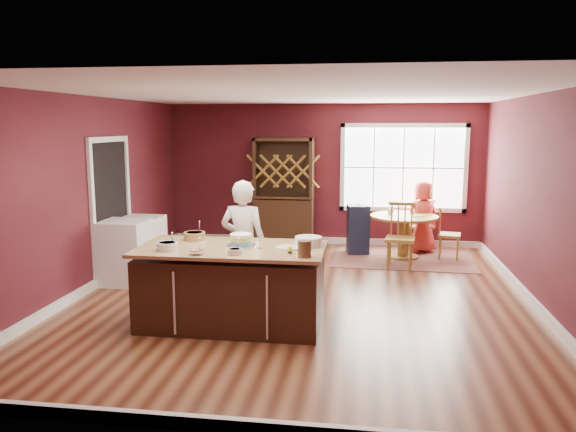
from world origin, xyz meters
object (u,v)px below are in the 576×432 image
at_px(washer, 125,252).
at_px(seated_woman, 422,217).
at_px(dining_table, 404,228).
at_px(baker, 243,244).
at_px(chair_east, 449,233).
at_px(toddler, 361,208).
at_px(hutch, 284,192).
at_px(dryer, 143,245).
at_px(high_chair, 358,228).
at_px(chair_north, 421,224).
at_px(layer_cake, 241,240).
at_px(kitchen_island, 232,288).
at_px(chair_south, 400,236).

bearing_deg(washer, seated_woman, 30.86).
bearing_deg(dining_table, baker, -126.52).
xyz_separation_m(chair_east, toddler, (-1.53, 0.30, 0.35)).
bearing_deg(dining_table, chair_east, 3.60).
bearing_deg(toddler, baker, -113.49).
relative_size(hutch, dryer, 2.33).
bearing_deg(high_chair, hutch, 150.44).
height_order(baker, chair_north, baker).
xyz_separation_m(seated_woman, washer, (-4.48, -2.68, -0.19)).
distance_m(layer_cake, chair_east, 4.64).
xyz_separation_m(kitchen_island, chair_south, (2.07, 2.88, 0.10)).
xyz_separation_m(kitchen_island, chair_north, (2.53, 4.41, 0.04)).
relative_size(dining_table, chair_east, 1.26).
bearing_deg(dryer, toddler, 29.45).
relative_size(baker, hutch, 0.79).
height_order(dining_table, chair_east, chair_east).
relative_size(dining_table, high_chair, 1.26).
xyz_separation_m(dining_table, chair_north, (0.36, 0.77, -0.05)).
bearing_deg(kitchen_island, layer_cake, 36.99).
distance_m(chair_south, chair_north, 1.60).
bearing_deg(chair_east, hutch, 86.62).
bearing_deg(chair_south, hutch, 151.68).
xyz_separation_m(kitchen_island, toddler, (1.42, 3.99, 0.37)).
relative_size(chair_north, seated_woman, 0.74).
relative_size(chair_north, toddler, 3.69).
bearing_deg(seated_woman, washer, 6.43).
xyz_separation_m(chair_north, hutch, (-2.57, -0.02, 0.55)).
xyz_separation_m(dining_table, chair_east, (0.78, 0.05, -0.07)).
height_order(chair_south, toddler, chair_south).
xyz_separation_m(baker, hutch, (-0.03, 3.70, 0.22)).
bearing_deg(dryer, high_chair, 28.18).
bearing_deg(seated_woman, kitchen_island, 34.09).
bearing_deg(toddler, layer_cake, -108.63).
xyz_separation_m(high_chair, hutch, (-1.42, 0.52, 0.57)).
relative_size(seated_woman, high_chair, 1.42).
height_order(hutch, washer, hutch).
xyz_separation_m(chair_south, washer, (-4.02, -1.43, -0.07)).
xyz_separation_m(dining_table, hutch, (-2.22, 0.75, 0.50)).
relative_size(baker, layer_cake, 4.67).
bearing_deg(dryer, kitchen_island, -46.92).
height_order(dining_table, dryer, dryer).
height_order(high_chair, washer, washer).
bearing_deg(seated_woman, chair_north, -114.28).
height_order(seated_woman, dryer, seated_woman).
bearing_deg(layer_cake, kitchen_island, -143.01).
bearing_deg(baker, hutch, -83.54).
distance_m(chair_north, high_chair, 1.27).
height_order(layer_cake, chair_south, chair_south).
relative_size(chair_east, toddler, 3.55).
distance_m(seated_woman, washer, 5.22).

